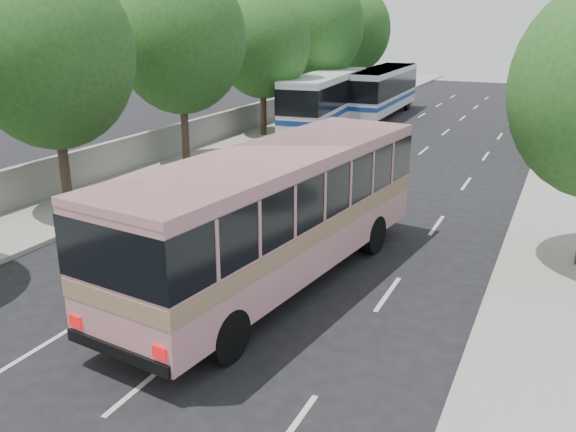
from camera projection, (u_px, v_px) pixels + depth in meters
The scene contains 14 objects.
ground at pixel (161, 329), 13.96m from camera, with size 120.00×120.00×0.00m, color black.
sidewalk_left at pixel (249, 141), 34.57m from camera, with size 4.00×90.00×0.15m, color #9E998E.
low_wall at pixel (221, 124), 35.03m from camera, with size 0.30×90.00×1.50m, color #9E998E.
tree_left_b at pixel (51, 48), 20.63m from camera, with size 5.70×5.70×8.88m.
tree_left_c at pixel (180, 33), 27.51m from camera, with size 6.00×6.00×9.35m.
tree_left_d at pixel (263, 38), 34.51m from camera, with size 5.52×5.52×8.60m.
tree_left_e at pixel (318, 22), 41.12m from camera, with size 6.30×6.30×9.82m.
tree_left_f at pixel (354, 27), 48.23m from camera, with size 5.88×5.88×9.16m.
pink_bus at pixel (277, 203), 15.70m from camera, with size 4.22×11.54×3.60m.
pink_taxi at pixel (254, 195), 21.47m from camera, with size 1.97×4.90×1.67m, color #F6158D.
white_pickup at pixel (260, 191), 22.45m from camera, with size 1.95×4.81×1.40m, color white.
tour_coach_front at pixel (326, 96), 38.01m from camera, with size 3.54×11.71×3.45m.
tour_coach_rear at pixel (382, 88), 43.14m from camera, with size 2.74×11.27×3.35m.
taxi_roof_sign at pixel (254, 169), 21.18m from camera, with size 0.55×0.18×0.18m, color silver.
Camera 1 is at (7.88, -10.06, 6.83)m, focal length 38.00 mm.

